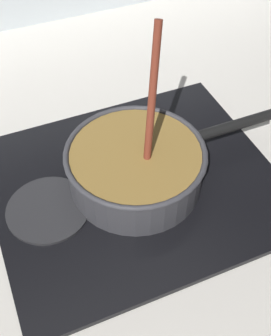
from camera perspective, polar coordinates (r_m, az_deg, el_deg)
ground at (r=0.83m, az=-5.81°, el=-9.63°), size 2.40×1.60×0.04m
hob_plate at (r=0.88m, az=-0.00°, el=-2.09°), size 0.56×0.48×0.01m
burner_ring at (r=0.87m, az=-0.00°, el=-1.67°), size 0.20×0.20×0.01m
spare_burner at (r=0.85m, az=-11.33°, el=-5.28°), size 0.16×0.16×0.01m
cooking_pan at (r=0.84m, az=0.11°, el=0.30°), size 0.44×0.27×0.32m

